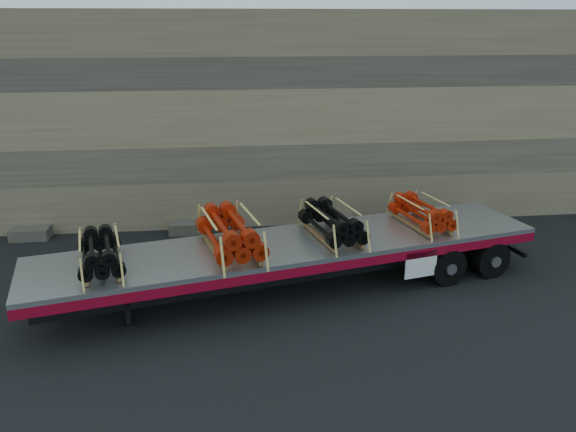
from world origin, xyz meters
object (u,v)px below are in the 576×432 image
(bundle_front, at_px, (100,254))
(bundle_rear, at_px, (421,213))
(trailer, at_px, (293,266))
(bundle_midfront, at_px, (230,234))
(bundle_midrear, at_px, (332,223))

(bundle_front, xyz_separation_m, bundle_rear, (8.20, 1.90, 0.00))
(trailer, xyz_separation_m, bundle_rear, (3.64, 0.85, 1.00))
(bundle_front, distance_m, bundle_midfront, 3.03)
(bundle_midfront, distance_m, bundle_rear, 5.39)
(bundle_midfront, relative_size, bundle_midrear, 1.14)
(bundle_front, relative_size, bundle_midrear, 0.91)
(bundle_midfront, bearing_deg, bundle_midrear, 0.00)
(trailer, bearing_deg, bundle_rear, -0.00)
(bundle_midrear, bearing_deg, bundle_rear, -0.00)
(bundle_front, bearing_deg, bundle_rear, -0.00)
(trailer, bearing_deg, bundle_front, -180.00)
(bundle_midfront, xyz_separation_m, bundle_rear, (5.25, 1.22, -0.09))
(trailer, height_order, bundle_rear, bundle_rear)
(trailer, relative_size, bundle_midfront, 5.34)
(bundle_midfront, xyz_separation_m, bundle_midrear, (2.65, 0.61, -0.05))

